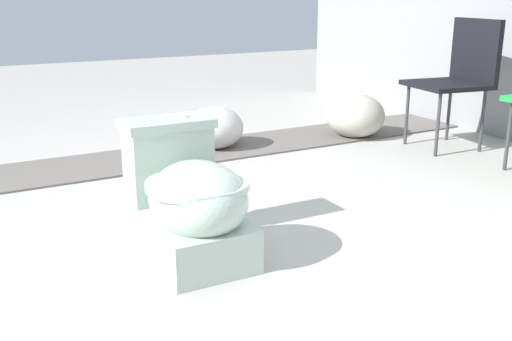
{
  "coord_description": "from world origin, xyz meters",
  "views": [
    {
      "loc": [
        2.1,
        -0.7,
        1.0
      ],
      "look_at": [
        0.05,
        0.43,
        0.3
      ],
      "focal_mm": 42.0,
      "sensor_mm": 36.0,
      "label": 1
    }
  ],
  "objects_px": {
    "boulder_far": "(355,116)",
    "toilet": "(189,201)",
    "boulder_near": "(214,128)",
    "folding_chair_left": "(461,70)"
  },
  "relations": [
    {
      "from": "folding_chair_left",
      "to": "boulder_near",
      "type": "relative_size",
      "value": 2.18
    },
    {
      "from": "toilet",
      "to": "boulder_near",
      "type": "height_order",
      "value": "toilet"
    },
    {
      "from": "boulder_near",
      "to": "toilet",
      "type": "bearing_deg",
      "value": -28.56
    },
    {
      "from": "folding_chair_left",
      "to": "boulder_far",
      "type": "height_order",
      "value": "folding_chair_left"
    },
    {
      "from": "toilet",
      "to": "folding_chair_left",
      "type": "height_order",
      "value": "folding_chair_left"
    },
    {
      "from": "toilet",
      "to": "boulder_near",
      "type": "relative_size",
      "value": 1.66
    },
    {
      "from": "toilet",
      "to": "boulder_far",
      "type": "xyz_separation_m",
      "value": [
        -1.27,
        1.81,
        -0.07
      ]
    },
    {
      "from": "folding_chair_left",
      "to": "boulder_near",
      "type": "bearing_deg",
      "value": -18.05
    },
    {
      "from": "boulder_near",
      "to": "boulder_far",
      "type": "relative_size",
      "value": 0.92
    },
    {
      "from": "boulder_far",
      "to": "toilet",
      "type": "bearing_deg",
      "value": -54.93
    }
  ]
}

